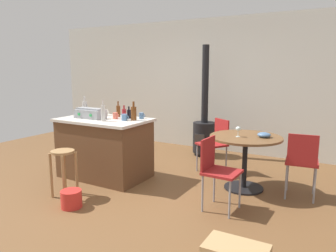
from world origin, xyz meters
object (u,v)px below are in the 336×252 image
object	(u,v)px
kitchen_island	(105,148)
toolbox	(90,113)
bottle_4	(85,108)
cup_4	(115,116)
cup_1	(125,117)
cup_3	(105,113)
wooden_stool	(63,164)
bottle_3	(118,111)
bottle_5	(129,114)
plastic_bucket	(71,199)
bottle_1	(103,113)
bottle_2	(124,114)
serving_bowl	(264,135)
dining_table	(245,149)
wood_stove	(204,130)
folding_chair_left	(302,160)
cup_0	(96,112)
folding_chair_near	(215,141)
cup_2	(142,116)
folding_chair_far	(217,168)
wine_glass	(238,129)
bottle_0	(134,113)

from	to	relation	value
kitchen_island	toolbox	bearing A→B (deg)	-164.06
bottle_4	cup_4	distance (m)	0.70
cup_1	cup_3	world-z (taller)	cup_1
wooden_stool	bottle_3	world-z (taller)	bottle_3
bottle_5	cup_4	world-z (taller)	bottle_5
bottle_5	plastic_bucket	bearing A→B (deg)	-86.20
kitchen_island	bottle_5	size ratio (longest dim) A/B	7.51
bottle_1	bottle_2	distance (m)	0.35
cup_1	serving_bowl	xyz separation A→B (m)	(1.91, 0.61, -0.18)
dining_table	wood_stove	bearing A→B (deg)	131.42
cup_1	cup_3	distance (m)	0.63
wood_stove	wooden_stool	bearing A→B (deg)	-105.54
kitchen_island	folding_chair_left	world-z (taller)	kitchen_island
kitchen_island	dining_table	size ratio (longest dim) A/B	1.39
bottle_4	bottle_5	distance (m)	0.84
toolbox	cup_0	bearing A→B (deg)	119.71
kitchen_island	folding_chair_left	distance (m)	2.87
cup_1	bottle_2	bearing A→B (deg)	129.13
wooden_stool	cup_3	distance (m)	1.30
bottle_3	toolbox	bearing A→B (deg)	-132.48
cup_1	serving_bowl	distance (m)	2.01
folding_chair_near	kitchen_island	bearing A→B (deg)	-143.00
cup_2	bottle_4	bearing A→B (deg)	-172.00
bottle_3	cup_1	distance (m)	0.39
wood_stove	cup_4	bearing A→B (deg)	-109.96
folding_chair_far	bottle_3	distance (m)	2.01
bottle_1	bottle_4	xyz separation A→B (m)	(-0.68, 0.32, -0.00)
folding_chair_left	wine_glass	size ratio (longest dim) A/B	6.16
folding_chair_near	toolbox	world-z (taller)	toolbox
cup_4	plastic_bucket	xyz separation A→B (m)	(0.23, -1.18, -0.87)
wood_stove	bottle_4	bearing A→B (deg)	-127.25
cup_3	wine_glass	bearing A→B (deg)	5.86
dining_table	cup_2	size ratio (longest dim) A/B	9.17
toolbox	bottle_5	world-z (taller)	bottle_5
bottle_0	bottle_4	xyz separation A→B (m)	(-1.02, 0.04, 0.01)
wood_stove	bottle_4	size ratio (longest dim) A/B	6.91
kitchen_island	serving_bowl	size ratio (longest dim) A/B	7.71
bottle_4	plastic_bucket	size ratio (longest dim) A/B	1.20
dining_table	cup_1	bearing A→B (deg)	-161.69
cup_2	plastic_bucket	distance (m)	1.64
wood_stove	bottle_2	bearing A→B (deg)	-107.27
toolbox	wine_glass	distance (m)	2.26
cup_2	wine_glass	bearing A→B (deg)	7.78
wood_stove	wine_glass	bearing A→B (deg)	-52.32
folding_chair_left	plastic_bucket	bearing A→B (deg)	-144.92
folding_chair_left	serving_bowl	bearing A→B (deg)	174.86
folding_chair_near	cup_1	distance (m)	1.55
kitchen_island	wine_glass	size ratio (longest dim) A/B	9.67
bottle_5	serving_bowl	distance (m)	2.03
wooden_stool	folding_chair_near	bearing A→B (deg)	55.17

